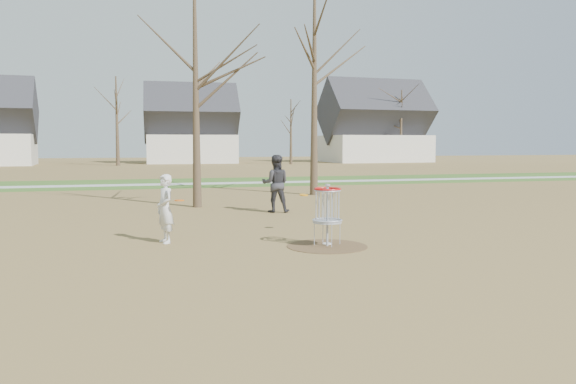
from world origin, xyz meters
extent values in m
plane|color=brown|center=(0.00, 0.00, 0.00)|extent=(160.00, 160.00, 0.00)
cube|color=#2D5119|center=(0.00, 21.00, 0.01)|extent=(160.00, 8.00, 0.01)
cube|color=#9E9E99|center=(0.00, 20.00, 0.01)|extent=(160.00, 1.50, 0.01)
cylinder|color=#47331E|center=(0.00, 0.00, 0.01)|extent=(1.80, 1.80, 0.01)
imported|color=silver|center=(-3.45, 1.37, 0.79)|extent=(0.54, 0.67, 1.58)
imported|color=#2F2E33|center=(0.36, 6.32, 0.95)|extent=(1.07, 0.92, 1.91)
cylinder|color=silver|center=(0.08, 0.22, 0.02)|extent=(0.22, 0.22, 0.02)
cylinder|color=orange|center=(0.09, 2.12, 0.96)|extent=(0.22, 0.22, 0.05)
cylinder|color=#DF590B|center=(-3.14, 1.11, 1.00)|extent=(0.22, 0.22, 0.02)
cylinder|color=#9EA3AD|center=(0.00, 0.00, 0.68)|extent=(0.05, 0.05, 1.35)
cylinder|color=#9EA3AD|center=(0.00, 0.00, 0.55)|extent=(0.64, 0.64, 0.04)
torus|color=#9EA3AD|center=(0.00, 0.00, 1.25)|extent=(0.60, 0.60, 0.04)
torus|color=#BB0D0C|center=(0.00, 0.00, 1.28)|extent=(0.60, 0.60, 0.04)
cone|color=#382B1E|center=(-2.00, 8.50, 3.75)|extent=(0.32, 0.32, 7.50)
cone|color=#382B1E|center=(3.50, 12.00, 4.25)|extent=(0.36, 0.36, 8.50)
cone|color=#382B1E|center=(-6.00, 48.00, 4.50)|extent=(0.40, 0.40, 9.00)
cone|color=#382B1E|center=(12.00, 47.00, 3.50)|extent=(0.32, 0.32, 7.00)
cone|color=#382B1E|center=(26.00, 49.00, 4.25)|extent=(0.38, 0.38, 8.50)
cube|color=silver|center=(2.00, 54.00, 1.60)|extent=(10.24, 7.34, 3.20)
pyramid|color=#2D2D33|center=(2.00, 54.00, 4.98)|extent=(10.74, 7.36, 3.55)
cube|color=silver|center=(24.00, 52.00, 1.60)|extent=(12.40, 8.62, 3.20)
pyramid|color=#2D2D33|center=(24.00, 52.00, 5.23)|extent=(13.00, 8.65, 4.06)
camera|label=1|loc=(-4.02, -11.67, 2.29)|focal=35.00mm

